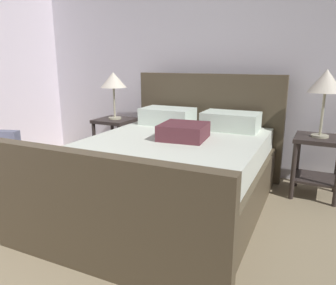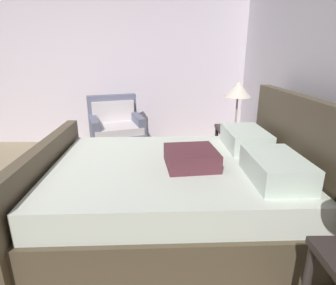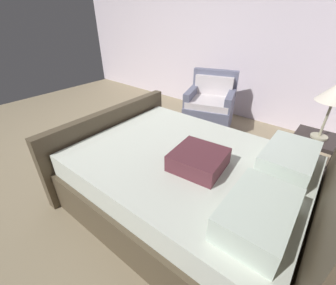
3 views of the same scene
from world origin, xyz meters
name	(u,v)px [view 1 (image 1 of 3)]	position (x,y,z in m)	size (l,w,h in m)	color
wall_back	(214,52)	(0.00, 3.02, 1.41)	(4.99, 0.12, 2.82)	silver
bed	(172,169)	(0.07, 1.76, 0.35)	(1.76, 2.25, 1.17)	brown
nightstand_right	(317,157)	(1.24, 2.59, 0.40)	(0.44, 0.44, 0.60)	#312826
table_lamp_right	(326,83)	(1.24, 2.59, 1.11)	(0.32, 0.32, 0.63)	#B7B293
nightstand_left	(116,134)	(-1.10, 2.53, 0.40)	(0.44, 0.44, 0.60)	#312826
table_lamp_left	(113,81)	(-1.10, 2.53, 1.07)	(0.32, 0.32, 0.57)	#B7B293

